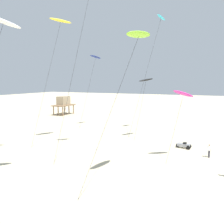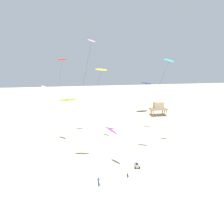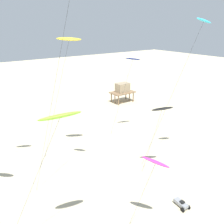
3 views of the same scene
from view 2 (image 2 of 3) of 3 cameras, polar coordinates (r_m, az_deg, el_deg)
The scene contains 14 objects.
ground_plane at distance 36.60m, azimuth -0.51°, elevation -18.92°, with size 260.00×260.00×0.00m, color beige.
kite_white at distance 47.87m, azimuth -17.91°, elevation 6.33°, with size 5.53×3.94×14.58m.
kite_magenta at distance 36.70m, azimuth -0.11°, elevation -5.22°, with size 3.11×2.57×8.41m.
kite_pink at distance 43.68m, azimuth -5.90°, elevation 18.38°, with size 5.94×4.20×24.19m.
kite_lime at distance 37.72m, azimuth -12.33°, elevation 3.27°, with size 6.62×4.19×13.56m.
kite_black at distance 44.12m, azimuth 8.30°, elevation 0.17°, with size 3.16×2.30×9.76m.
kite_cyan at distance 43.74m, azimuth 15.48°, elevation 13.27°, with size 6.65×4.35×20.40m.
kite_red at distance 51.54m, azimuth -13.78°, elevation 13.78°, with size 5.14×3.52×20.42m.
kite_navy at distance 55.75m, azimuth 9.50°, elevation 7.77°, with size 4.64×2.80×14.35m.
kite_yellow at distance 51.49m, azimuth -3.06°, elevation 11.59°, with size 5.71×3.90×18.02m.
kite_flyer_nearest at distance 37.38m, azimuth 4.32°, elevation -16.57°, with size 0.60×0.62×1.67m.
kite_flyer_middle at distance 35.19m, azimuth -3.78°, elevation -18.72°, with size 0.52×0.55×1.67m.
stilt_house at distance 76.10m, azimuth 12.76°, elevation 1.49°, with size 6.15×3.85×5.10m.
beach_buggy at distance 40.92m, azimuth 6.87°, elevation -14.44°, with size 1.08×2.10×0.82m.
Camera 2 is at (-5.13, -30.13, 20.14)m, focal length 32.85 mm.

